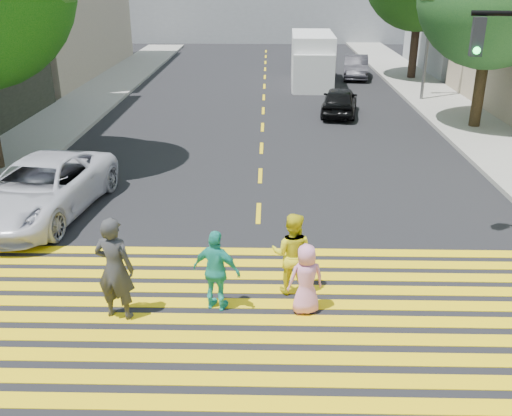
{
  "coord_description": "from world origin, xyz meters",
  "views": [
    {
      "loc": [
        0.24,
        -7.87,
        5.93
      ],
      "look_at": [
        0.0,
        3.0,
        1.4
      ],
      "focal_mm": 40.0,
      "sensor_mm": 36.0,
      "label": 1
    }
  ],
  "objects_px": {
    "pedestrian_extra": "(217,271)",
    "white_sedan": "(41,188)",
    "pedestrian_child": "(306,279)",
    "white_van": "(312,61)",
    "pedestrian_man": "(115,269)",
    "silver_car": "(315,61)",
    "pedestrian_woman": "(292,254)",
    "dark_car_parked": "(356,67)",
    "dark_car_near": "(340,101)"
  },
  "relations": [
    {
      "from": "pedestrian_extra",
      "to": "white_sedan",
      "type": "bearing_deg",
      "value": -22.15
    },
    {
      "from": "pedestrian_child",
      "to": "white_van",
      "type": "distance_m",
      "value": 23.16
    },
    {
      "from": "pedestrian_man",
      "to": "white_sedan",
      "type": "height_order",
      "value": "pedestrian_man"
    },
    {
      "from": "pedestrian_extra",
      "to": "silver_car",
      "type": "height_order",
      "value": "pedestrian_extra"
    },
    {
      "from": "pedestrian_woman",
      "to": "silver_car",
      "type": "relative_size",
      "value": 0.39
    },
    {
      "from": "dark_car_parked",
      "to": "white_van",
      "type": "relative_size",
      "value": 0.66
    },
    {
      "from": "dark_car_near",
      "to": "white_van",
      "type": "xyz_separation_m",
      "value": [
        -0.76,
        7.14,
        0.69
      ]
    },
    {
      "from": "white_van",
      "to": "pedestrian_extra",
      "type": "bearing_deg",
      "value": -96.52
    },
    {
      "from": "pedestrian_child",
      "to": "silver_car",
      "type": "height_order",
      "value": "pedestrian_child"
    },
    {
      "from": "pedestrian_woman",
      "to": "dark_car_parked",
      "type": "distance_m",
      "value": 25.23
    },
    {
      "from": "pedestrian_extra",
      "to": "pedestrian_man",
      "type": "bearing_deg",
      "value": 29.79
    },
    {
      "from": "dark_car_near",
      "to": "white_van",
      "type": "relative_size",
      "value": 0.62
    },
    {
      "from": "silver_car",
      "to": "pedestrian_man",
      "type": "bearing_deg",
      "value": 69.61
    },
    {
      "from": "white_van",
      "to": "dark_car_parked",
      "type": "bearing_deg",
      "value": 42.48
    },
    {
      "from": "pedestrian_child",
      "to": "white_van",
      "type": "relative_size",
      "value": 0.23
    },
    {
      "from": "dark_car_parked",
      "to": "white_sedan",
      "type": "bearing_deg",
      "value": -110.64
    },
    {
      "from": "pedestrian_child",
      "to": "dark_car_near",
      "type": "bearing_deg",
      "value": -112.52
    },
    {
      "from": "pedestrian_man",
      "to": "pedestrian_child",
      "type": "height_order",
      "value": "pedestrian_man"
    },
    {
      "from": "silver_car",
      "to": "dark_car_parked",
      "type": "relative_size",
      "value": 1.1
    },
    {
      "from": "pedestrian_woman",
      "to": "pedestrian_extra",
      "type": "xyz_separation_m",
      "value": [
        -1.42,
        -0.64,
        -0.04
      ]
    },
    {
      "from": "white_sedan",
      "to": "dark_car_parked",
      "type": "bearing_deg",
      "value": 69.7
    },
    {
      "from": "white_van",
      "to": "pedestrian_man",
      "type": "bearing_deg",
      "value": -100.68
    },
    {
      "from": "pedestrian_extra",
      "to": "dark_car_near",
      "type": "xyz_separation_m",
      "value": [
        4.08,
        15.87,
        -0.17
      ]
    },
    {
      "from": "pedestrian_child",
      "to": "dark_car_parked",
      "type": "height_order",
      "value": "pedestrian_child"
    },
    {
      "from": "pedestrian_child",
      "to": "dark_car_parked",
      "type": "xyz_separation_m",
      "value": [
        4.47,
        25.5,
        -0.04
      ]
    },
    {
      "from": "pedestrian_man",
      "to": "silver_car",
      "type": "xyz_separation_m",
      "value": [
        5.69,
        28.35,
        -0.36
      ]
    },
    {
      "from": "dark_car_parked",
      "to": "silver_car",
      "type": "bearing_deg",
      "value": 137.58
    },
    {
      "from": "pedestrian_man",
      "to": "white_van",
      "type": "xyz_separation_m",
      "value": [
        5.12,
        23.34,
        0.32
      ]
    },
    {
      "from": "pedestrian_woman",
      "to": "dark_car_near",
      "type": "distance_m",
      "value": 15.46
    },
    {
      "from": "dark_car_parked",
      "to": "white_van",
      "type": "xyz_separation_m",
      "value": [
        -2.8,
        -2.41,
        0.67
      ]
    },
    {
      "from": "dark_car_near",
      "to": "silver_car",
      "type": "bearing_deg",
      "value": -79.66
    },
    {
      "from": "pedestrian_man",
      "to": "pedestrian_woman",
      "type": "height_order",
      "value": "pedestrian_man"
    },
    {
      "from": "white_sedan",
      "to": "dark_car_near",
      "type": "height_order",
      "value": "white_sedan"
    },
    {
      "from": "dark_car_near",
      "to": "white_sedan",
      "type": "bearing_deg",
      "value": 61.25
    },
    {
      "from": "pedestrian_man",
      "to": "dark_car_parked",
      "type": "distance_m",
      "value": 26.94
    },
    {
      "from": "pedestrian_extra",
      "to": "white_sedan",
      "type": "height_order",
      "value": "pedestrian_extra"
    },
    {
      "from": "pedestrian_extra",
      "to": "white_van",
      "type": "xyz_separation_m",
      "value": [
        3.32,
        23.01,
        0.52
      ]
    },
    {
      "from": "white_van",
      "to": "pedestrian_woman",
      "type": "bearing_deg",
      "value": -93.17
    },
    {
      "from": "pedestrian_woman",
      "to": "white_van",
      "type": "bearing_deg",
      "value": -83.7
    },
    {
      "from": "pedestrian_woman",
      "to": "white_sedan",
      "type": "height_order",
      "value": "pedestrian_woman"
    },
    {
      "from": "white_sedan",
      "to": "dark_car_near",
      "type": "relative_size",
      "value": 1.42
    },
    {
      "from": "white_sedan",
      "to": "dark_car_parked",
      "type": "distance_m",
      "value": 23.75
    },
    {
      "from": "pedestrian_man",
      "to": "pedestrian_extra",
      "type": "height_order",
      "value": "pedestrian_man"
    },
    {
      "from": "pedestrian_child",
      "to": "dark_car_near",
      "type": "height_order",
      "value": "pedestrian_child"
    },
    {
      "from": "pedestrian_man",
      "to": "dark_car_parked",
      "type": "xyz_separation_m",
      "value": [
        7.91,
        25.75,
        -0.35
      ]
    },
    {
      "from": "dark_car_parked",
      "to": "pedestrian_extra",
      "type": "bearing_deg",
      "value": -96.4
    },
    {
      "from": "silver_car",
      "to": "white_sedan",
      "type": "bearing_deg",
      "value": 60.43
    },
    {
      "from": "pedestrian_extra",
      "to": "white_van",
      "type": "distance_m",
      "value": 23.26
    },
    {
      "from": "dark_car_near",
      "to": "dark_car_parked",
      "type": "relative_size",
      "value": 0.93
    },
    {
      "from": "pedestrian_man",
      "to": "dark_car_near",
      "type": "bearing_deg",
      "value": -96.96
    }
  ]
}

